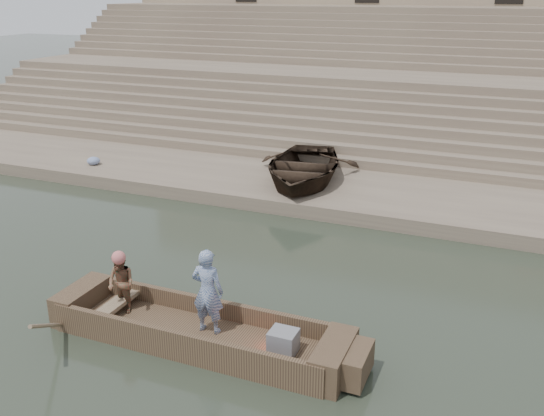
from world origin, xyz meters
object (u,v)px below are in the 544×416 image
Objects in this scene: television at (283,341)px; rowing_man at (121,283)px; beached_rowboat at (302,167)px; standing_man at (208,291)px; main_rowboat at (198,337)px.

rowing_man is at bearing 178.23° from television.
television is at bearing -82.39° from beached_rowboat.
standing_man is 1.59m from television.
main_rowboat is 1.68m from television.
television is at bearing 10.22° from rowing_man.
main_rowboat is 1.80m from rowing_man.
beached_rowboat is (-1.28, 8.45, -0.14)m from standing_man.
main_rowboat is at bearing -92.88° from beached_rowboat.
standing_man is 1.86m from rowing_man.
television is at bearing 171.66° from standing_man.
main_rowboat is 3.14× the size of standing_man.
beached_rowboat is at bearing -85.37° from standing_man.
main_rowboat is at bearing 8.46° from rowing_man.
standing_man reaches higher than main_rowboat.
beached_rowboat is (-2.75, 8.57, 0.45)m from television.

